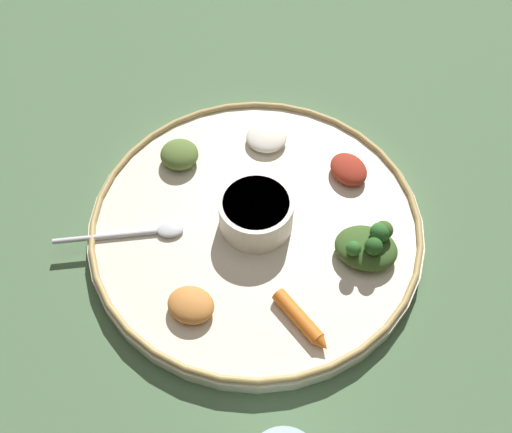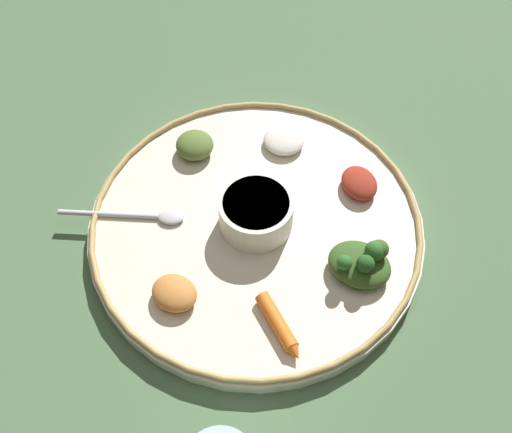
# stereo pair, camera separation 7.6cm
# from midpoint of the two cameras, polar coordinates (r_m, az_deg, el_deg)

# --- Properties ---
(ground_plane) EXTENTS (2.40, 2.40, 0.00)m
(ground_plane) POSITION_cam_midpoint_polar(r_m,az_deg,el_deg) (0.79, -2.75, -1.66)
(ground_plane) COLOR #4C6B47
(platter) EXTENTS (0.43, 0.43, 0.02)m
(platter) POSITION_cam_midpoint_polar(r_m,az_deg,el_deg) (0.78, -2.78, -1.25)
(platter) COLOR beige
(platter) RESTS_ON ground_plane
(platter_rim) EXTENTS (0.43, 0.43, 0.01)m
(platter_rim) POSITION_cam_midpoint_polar(r_m,az_deg,el_deg) (0.77, -2.82, -0.71)
(platter_rim) COLOR tan
(platter_rim) RESTS_ON platter
(center_bowl) EXTENTS (0.09, 0.09, 0.05)m
(center_bowl) POSITION_cam_midpoint_polar(r_m,az_deg,el_deg) (0.75, -2.89, 0.23)
(center_bowl) COLOR silver
(center_bowl) RESTS_ON platter
(spoon) EXTENTS (0.09, 0.15, 0.01)m
(spoon) POSITION_cam_midpoint_polar(r_m,az_deg,el_deg) (0.78, -13.70, -1.72)
(spoon) COLOR silver
(spoon) RESTS_ON platter
(greens_pile) EXTENTS (0.07, 0.08, 0.05)m
(greens_pile) POSITION_cam_midpoint_polar(r_m,az_deg,el_deg) (0.74, 7.75, -2.96)
(greens_pile) COLOR #385623
(greens_pile) RESTS_ON platter
(carrot_near_spoon) EXTENTS (0.06, 0.08, 0.02)m
(carrot_near_spoon) POSITION_cam_midpoint_polar(r_m,az_deg,el_deg) (0.70, 1.17, -10.04)
(carrot_near_spoon) COLOR orange
(carrot_near_spoon) RESTS_ON platter
(mound_collards) EXTENTS (0.06, 0.06, 0.03)m
(mound_collards) POSITION_cam_midpoint_polar(r_m,az_deg,el_deg) (0.84, -9.88, 5.65)
(mound_collards) COLOR #567033
(mound_collards) RESTS_ON platter
(mound_rice_white) EXTENTS (0.07, 0.07, 0.02)m
(mound_rice_white) POSITION_cam_midpoint_polar(r_m,az_deg,el_deg) (0.85, -1.57, 7.34)
(mound_rice_white) COLOR silver
(mound_rice_white) RESTS_ON platter
(mound_squash) EXTENTS (0.05, 0.06, 0.02)m
(mound_squash) POSITION_cam_midpoint_polar(r_m,az_deg,el_deg) (0.71, -9.28, -8.52)
(mound_squash) COLOR #C67A38
(mound_squash) RESTS_ON platter
(mound_beet) EXTENTS (0.07, 0.07, 0.02)m
(mound_beet) POSITION_cam_midpoint_polar(r_m,az_deg,el_deg) (0.82, 6.16, 4.30)
(mound_beet) COLOR maroon
(mound_beet) RESTS_ON platter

